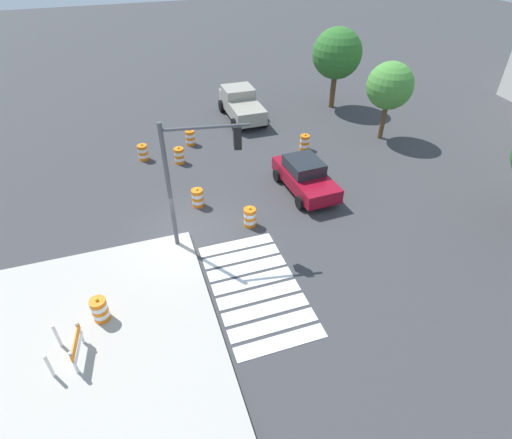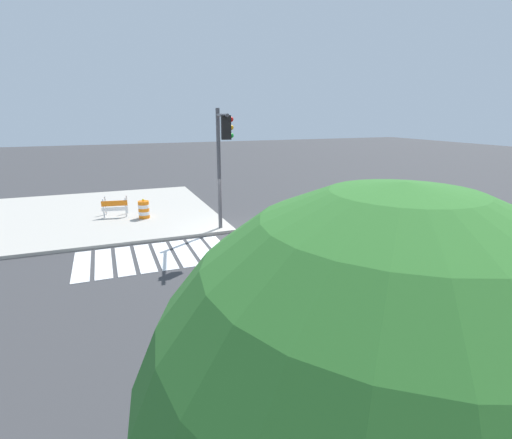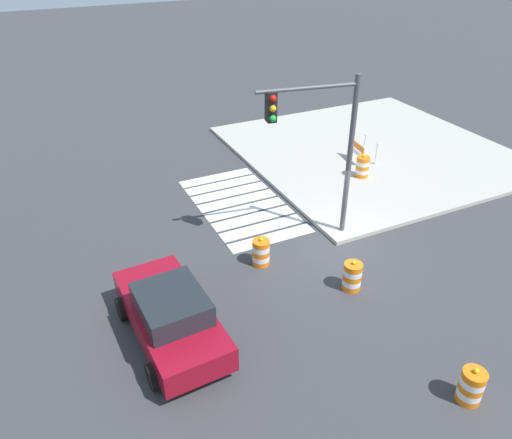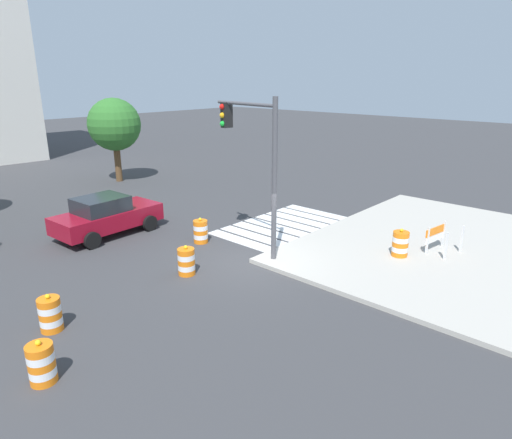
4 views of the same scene
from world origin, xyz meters
name	(u,v)px [view 3 (image 3 of 4)]	position (x,y,z in m)	size (l,w,h in m)	color
ground_plane	(337,246)	(0.00, 0.00, 0.00)	(120.00, 120.00, 0.00)	#38383A
sidewalk_corner	(371,150)	(6.00, -6.00, 0.07)	(12.00, 12.00, 0.15)	#ADA89E
crosswalk_stripes	(241,205)	(4.00, 1.80, 0.01)	(5.85, 3.20, 0.02)	silver
sports_car	(171,315)	(-1.74, 6.37, 0.81)	(4.39, 2.30, 1.63)	maroon
traffic_barrel_near_corner	(471,386)	(-6.61, 0.80, 0.45)	(0.56, 0.56, 1.02)	orange
traffic_barrel_crosswalk_end	(261,252)	(0.21, 2.80, 0.45)	(0.56, 0.56, 1.02)	orange
traffic_barrel_median_near	(352,276)	(-2.08, 0.88, 0.45)	(0.56, 0.56, 1.02)	orange
traffic_barrel_on_sidewalk	(362,167)	(3.79, -3.78, 0.60)	(0.56, 0.56, 1.02)	orange
construction_barricade	(360,149)	(5.16, -4.63, 0.72)	(1.34, 0.95, 1.00)	silver
traffic_light_pole	(319,133)	(0.78, 0.52, 3.91)	(0.75, 3.25, 5.50)	#4C4C51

